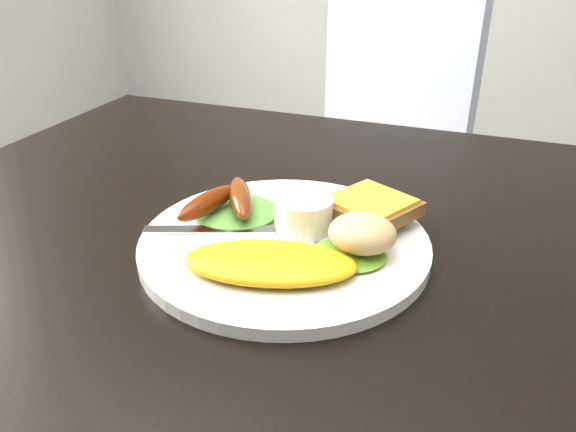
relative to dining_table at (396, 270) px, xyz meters
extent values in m
cube|color=black|center=(0.00, 0.00, 0.00)|extent=(1.20, 0.80, 0.04)
cube|color=#A67950|center=(-0.19, 0.79, -0.28)|extent=(0.56, 0.56, 0.05)
cylinder|color=white|center=(-0.11, -0.03, 0.03)|extent=(0.29, 0.29, 0.01)
ellipsoid|color=#51872D|center=(-0.18, 0.00, 0.04)|extent=(0.11, 0.11, 0.01)
ellipsoid|color=#4D881A|center=(-0.04, -0.05, 0.04)|extent=(0.08, 0.07, 0.01)
ellipsoid|color=orange|center=(-0.10, -0.09, 0.04)|extent=(0.17, 0.11, 0.02)
ellipsoid|color=#662601|center=(-0.20, -0.02, 0.05)|extent=(0.04, 0.09, 0.02)
ellipsoid|color=#6B2D0B|center=(-0.17, 0.00, 0.05)|extent=(0.07, 0.10, 0.02)
cylinder|color=white|center=(-0.10, -0.01, 0.05)|extent=(0.07, 0.07, 0.03)
cube|color=brown|center=(-0.07, 0.03, 0.04)|extent=(0.07, 0.07, 0.01)
cube|color=brown|center=(-0.04, 0.03, 0.05)|extent=(0.11, 0.11, 0.01)
ellipsoid|color=beige|center=(-0.03, -0.04, 0.06)|extent=(0.07, 0.06, 0.03)
cube|color=#ADAFB7|center=(-0.16, -0.04, 0.03)|extent=(0.17, 0.08, 0.00)
camera|label=1|loc=(0.07, -0.48, 0.31)|focal=35.00mm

